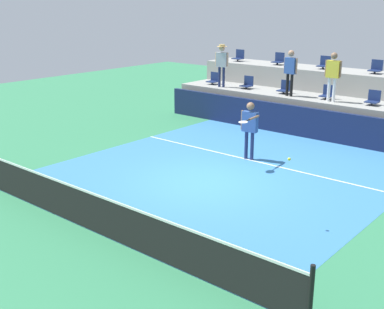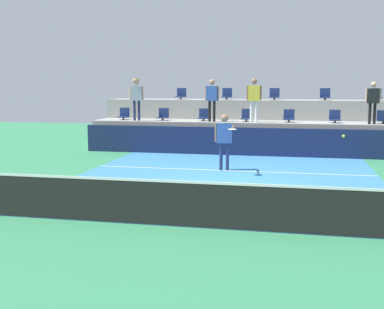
{
  "view_description": "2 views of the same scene",
  "coord_description": "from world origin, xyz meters",
  "px_view_note": "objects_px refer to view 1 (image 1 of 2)",
  "views": [
    {
      "loc": [
        8.03,
        -10.12,
        4.78
      ],
      "look_at": [
        0.36,
        -1.02,
        1.1
      ],
      "focal_mm": 46.75,
      "sensor_mm": 36.0,
      "label": 1
    },
    {
      "loc": [
        1.93,
        -12.85,
        2.72
      ],
      "look_at": [
        -0.68,
        -0.5,
        0.92
      ],
      "focal_mm": 45.17,
      "sensor_mm": 36.0,
      "label": 2
    }
  ],
  "objects_px": {
    "stadium_chair_upper_mid_right": "(376,68)",
    "tennis_ball": "(289,159)",
    "stadium_chair_lower_mid_right": "(373,99)",
    "stadium_chair_upper_far_left": "(239,56)",
    "tennis_player": "(250,125)",
    "stadium_chair_upper_mid_left": "(324,64)",
    "stadium_chair_upper_left": "(279,60)",
    "spectator_with_hat": "(222,61)",
    "stadium_chair_lower_far_left": "(214,79)",
    "stadium_chair_lower_left": "(247,83)",
    "stadium_chair_lower_center": "(327,93)",
    "spectator_leaning_on_rail": "(290,68)",
    "stadium_chair_lower_mid_left": "(285,88)",
    "spectator_in_white": "(333,72)"
  },
  "relations": [
    {
      "from": "stadium_chair_lower_center",
      "to": "stadium_chair_upper_left",
      "type": "relative_size",
      "value": 1.0
    },
    {
      "from": "stadium_chair_upper_far_left",
      "to": "stadium_chair_upper_left",
      "type": "distance_m",
      "value": 2.09
    },
    {
      "from": "stadium_chair_upper_left",
      "to": "stadium_chair_upper_mid_right",
      "type": "relative_size",
      "value": 1.0
    },
    {
      "from": "stadium_chair_upper_mid_left",
      "to": "tennis_player",
      "type": "height_order",
      "value": "stadium_chair_upper_mid_left"
    },
    {
      "from": "stadium_chair_lower_mid_left",
      "to": "stadium_chair_lower_mid_right",
      "type": "bearing_deg",
      "value": 0.0
    },
    {
      "from": "stadium_chair_lower_center",
      "to": "tennis_player",
      "type": "bearing_deg",
      "value": -92.8
    },
    {
      "from": "stadium_chair_lower_mid_right",
      "to": "stadium_chair_upper_far_left",
      "type": "height_order",
      "value": "stadium_chair_upper_far_left"
    },
    {
      "from": "tennis_ball",
      "to": "stadium_chair_upper_far_left",
      "type": "bearing_deg",
      "value": 129.79
    },
    {
      "from": "stadium_chair_lower_far_left",
      "to": "stadium_chair_lower_mid_left",
      "type": "bearing_deg",
      "value": 0.0
    },
    {
      "from": "stadium_chair_lower_far_left",
      "to": "tennis_ball",
      "type": "height_order",
      "value": "stadium_chair_lower_far_left"
    },
    {
      "from": "stadium_chair_upper_mid_left",
      "to": "spectator_with_hat",
      "type": "relative_size",
      "value": 0.29
    },
    {
      "from": "tennis_player",
      "to": "stadium_chair_lower_mid_left",
      "type": "bearing_deg",
      "value": 108.12
    },
    {
      "from": "stadium_chair_upper_mid_left",
      "to": "tennis_ball",
      "type": "height_order",
      "value": "stadium_chair_upper_mid_left"
    },
    {
      "from": "stadium_chair_lower_far_left",
      "to": "stadium_chair_upper_mid_right",
      "type": "xyz_separation_m",
      "value": [
        6.41,
        1.8,
        0.85
      ]
    },
    {
      "from": "stadium_chair_lower_mid_right",
      "to": "spectator_with_hat",
      "type": "height_order",
      "value": "spectator_with_hat"
    },
    {
      "from": "stadium_chair_lower_left",
      "to": "stadium_chair_lower_center",
      "type": "bearing_deg",
      "value": 0.0
    },
    {
      "from": "stadium_chair_upper_far_left",
      "to": "tennis_player",
      "type": "height_order",
      "value": "stadium_chair_upper_far_left"
    },
    {
      "from": "stadium_chair_lower_far_left",
      "to": "stadium_chair_lower_mid_right",
      "type": "xyz_separation_m",
      "value": [
        7.09,
        0.0,
        0.0
      ]
    },
    {
      "from": "stadium_chair_lower_left",
      "to": "tennis_ball",
      "type": "xyz_separation_m",
      "value": [
        6.66,
        -8.27,
        0.08
      ]
    },
    {
      "from": "stadium_chair_lower_far_left",
      "to": "stadium_chair_upper_mid_right",
      "type": "distance_m",
      "value": 6.72
    },
    {
      "from": "stadium_chair_lower_center",
      "to": "stadium_chair_lower_mid_right",
      "type": "relative_size",
      "value": 1.0
    },
    {
      "from": "stadium_chair_lower_mid_right",
      "to": "stadium_chair_upper_far_left",
      "type": "distance_m",
      "value": 7.31
    },
    {
      "from": "stadium_chair_lower_far_left",
      "to": "stadium_chair_upper_far_left",
      "type": "bearing_deg",
      "value": 88.08
    },
    {
      "from": "spectator_leaning_on_rail",
      "to": "tennis_player",
      "type": "bearing_deg",
      "value": -75.27
    },
    {
      "from": "stadium_chair_upper_mid_right",
      "to": "spectator_with_hat",
      "type": "bearing_deg",
      "value": -159.03
    },
    {
      "from": "stadium_chair_lower_far_left",
      "to": "stadium_chair_upper_far_left",
      "type": "distance_m",
      "value": 1.99
    },
    {
      "from": "stadium_chair_lower_mid_left",
      "to": "stadium_chair_upper_far_left",
      "type": "height_order",
      "value": "stadium_chair_upper_far_left"
    },
    {
      "from": "tennis_ball",
      "to": "stadium_chair_upper_mid_left",
      "type": "bearing_deg",
      "value": 112.44
    },
    {
      "from": "tennis_ball",
      "to": "tennis_player",
      "type": "bearing_deg",
      "value": 133.77
    },
    {
      "from": "stadium_chair_upper_far_left",
      "to": "stadium_chair_upper_mid_right",
      "type": "height_order",
      "value": "same"
    },
    {
      "from": "stadium_chair_lower_left",
      "to": "stadium_chair_upper_mid_right",
      "type": "distance_m",
      "value": 5.04
    },
    {
      "from": "stadium_chair_upper_far_left",
      "to": "stadium_chair_upper_mid_left",
      "type": "bearing_deg",
      "value": 0.0
    },
    {
      "from": "stadium_chair_upper_mid_right",
      "to": "tennis_ball",
      "type": "bearing_deg",
      "value": -78.59
    },
    {
      "from": "stadium_chair_upper_mid_left",
      "to": "stadium_chair_lower_far_left",
      "type": "bearing_deg",
      "value": -157.23
    },
    {
      "from": "stadium_chair_lower_far_left",
      "to": "stadium_chair_lower_mid_left",
      "type": "distance_m",
      "value": 3.56
    },
    {
      "from": "stadium_chair_lower_left",
      "to": "stadium_chair_lower_mid_left",
      "type": "distance_m",
      "value": 1.77
    },
    {
      "from": "tennis_player",
      "to": "tennis_ball",
      "type": "distance_m",
      "value": 4.81
    },
    {
      "from": "stadium_chair_upper_mid_right",
      "to": "spectator_with_hat",
      "type": "height_order",
      "value": "spectator_with_hat"
    },
    {
      "from": "stadium_chair_upper_left",
      "to": "stadium_chair_lower_far_left",
      "type": "bearing_deg",
      "value": -140.11
    },
    {
      "from": "stadium_chair_lower_mid_right",
      "to": "spectator_leaning_on_rail",
      "type": "xyz_separation_m",
      "value": [
        -3.12,
        -0.38,
        0.84
      ]
    },
    {
      "from": "stadium_chair_lower_center",
      "to": "spectator_in_white",
      "type": "height_order",
      "value": "spectator_in_white"
    },
    {
      "from": "stadium_chair_lower_left",
      "to": "stadium_chair_upper_far_left",
      "type": "relative_size",
      "value": 1.0
    },
    {
      "from": "stadium_chair_upper_far_left",
      "to": "stadium_chair_upper_left",
      "type": "height_order",
      "value": "same"
    },
    {
      "from": "tennis_player",
      "to": "spectator_with_hat",
      "type": "distance_m",
      "value": 6.37
    },
    {
      "from": "stadium_chair_lower_mid_left",
      "to": "spectator_with_hat",
      "type": "xyz_separation_m",
      "value": [
        -2.84,
        -0.38,
        0.88
      ]
    },
    {
      "from": "stadium_chair_lower_mid_right",
      "to": "stadium_chair_upper_mid_left",
      "type": "distance_m",
      "value": 3.44
    },
    {
      "from": "stadium_chair_lower_left",
      "to": "stadium_chair_lower_mid_right",
      "type": "distance_m",
      "value": 5.31
    },
    {
      "from": "stadium_chair_lower_mid_right",
      "to": "tennis_player",
      "type": "distance_m",
      "value": 5.21
    },
    {
      "from": "stadium_chair_upper_left",
      "to": "tennis_player",
      "type": "bearing_deg",
      "value": -65.74
    },
    {
      "from": "stadium_chair_upper_far_left",
      "to": "stadium_chair_upper_mid_left",
      "type": "height_order",
      "value": "same"
    }
  ]
}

